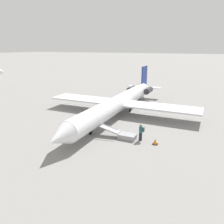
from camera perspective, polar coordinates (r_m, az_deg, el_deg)
name	(u,v)px	position (r m, az deg, el deg)	size (l,w,h in m)	color
ground_plane	(118,115)	(30.41, 1.48, -0.90)	(600.00, 600.00, 0.00)	gray
airplane_main	(120,102)	(30.68, 2.11, 2.61)	(28.59, 21.80, 5.80)	silver
boarding_stairs	(124,135)	(22.92, 3.05, -6.00)	(1.13, 4.03, 1.52)	#99999E
passenger	(141,131)	(22.32, 7.59, -4.98)	(0.36, 0.54, 1.74)	#23232D
traffic_cone_near_stairs	(155,142)	(21.95, 11.20, -7.63)	(0.53, 0.53, 0.58)	black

